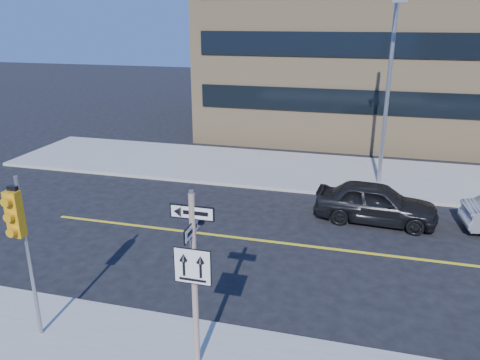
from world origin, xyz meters
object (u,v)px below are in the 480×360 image
(parked_car_a, at_px, (376,203))
(streetlight_a, at_px, (389,82))
(sign_pole, at_px, (194,272))
(traffic_signal, at_px, (18,227))

(parked_car_a, bearing_deg, streetlight_a, 1.29)
(parked_car_a, bearing_deg, sign_pole, 161.89)
(sign_pole, relative_size, parked_car_a, 0.90)
(parked_car_a, distance_m, streetlight_a, 5.67)
(traffic_signal, distance_m, parked_car_a, 12.41)
(sign_pole, relative_size, streetlight_a, 0.51)
(sign_pole, distance_m, traffic_signal, 4.05)
(traffic_signal, height_order, parked_car_a, traffic_signal)
(sign_pole, xyz_separation_m, traffic_signal, (-4.00, -0.15, 0.59))
(traffic_signal, xyz_separation_m, streetlight_a, (8.00, 13.42, 1.73))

